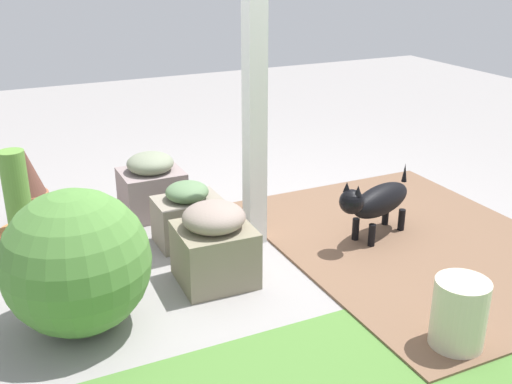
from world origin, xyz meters
TOP-DOWN VIEW (x-y plane):
  - ground_plane at (0.00, 0.00)m, footprint 12.00×12.00m
  - brick_path at (-0.83, 0.52)m, footprint 1.80×2.40m
  - porch_pillar at (0.15, -0.02)m, footprint 0.13×0.13m
  - stone_planter_nearest at (0.66, -0.77)m, footprint 0.46×0.40m
  - stone_planter_near at (0.57, -0.20)m, footprint 0.45×0.32m
  - stone_planter_mid at (0.61, 0.38)m, footprint 0.46×0.44m
  - round_shrub at (1.44, 0.53)m, footprint 0.78×0.78m
  - terracotta_pot_tall at (1.63, -0.38)m, footprint 0.29×0.29m
  - terracotta_pot_spiky at (1.51, -0.96)m, footprint 0.26×0.26m
  - dog at (-0.62, 0.32)m, footprint 0.71×0.38m
  - ceramic_urn at (-0.25, 1.53)m, footprint 0.28×0.28m

SIDE VIEW (x-z plane):
  - ground_plane at x=0.00m, z-range 0.00..0.00m
  - brick_path at x=-0.83m, z-range 0.00..0.02m
  - ceramic_urn at x=-0.25m, z-range 0.00..0.38m
  - stone_planter_near at x=0.57m, z-range -0.02..0.42m
  - stone_planter_nearest at x=0.66m, z-range -0.01..0.48m
  - stone_planter_mid at x=0.61m, z-range -0.01..0.50m
  - terracotta_pot_tall at x=1.63m, z-range -0.11..0.65m
  - terracotta_pot_spiky at x=1.51m, z-range -0.02..0.57m
  - dog at x=-0.62m, z-range 0.04..0.53m
  - round_shrub at x=1.44m, z-range 0.00..0.78m
  - porch_pillar at x=0.15m, z-range 0.00..2.20m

